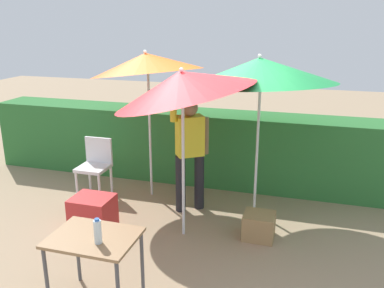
# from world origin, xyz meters

# --- Properties ---
(ground_plane) EXTENTS (24.00, 24.00, 0.00)m
(ground_plane) POSITION_xyz_m (0.00, 0.00, 0.00)
(ground_plane) COLOR #9E8466
(hedge_row) EXTENTS (8.00, 0.70, 1.18)m
(hedge_row) POSITION_xyz_m (0.00, 1.79, 0.59)
(hedge_row) COLOR #2D7033
(hedge_row) RESTS_ON ground_plane
(umbrella_rainbow) EXTENTS (1.98, 1.98, 2.28)m
(umbrella_rainbow) POSITION_xyz_m (0.76, 0.81, 1.99)
(umbrella_rainbow) COLOR silver
(umbrella_rainbow) RESTS_ON ground_plane
(umbrella_orange) EXTENTS (1.66, 1.64, 2.33)m
(umbrella_orange) POSITION_xyz_m (-0.87, 0.95, 2.03)
(umbrella_orange) COLOR silver
(umbrella_orange) RESTS_ON ground_plane
(umbrella_yellow) EXTENTS (1.69, 1.66, 2.28)m
(umbrella_yellow) POSITION_xyz_m (-0.00, -0.09, 1.93)
(umbrella_yellow) COLOR silver
(umbrella_yellow) RESTS_ON ground_plane
(person_vendor) EXTENTS (0.50, 0.39, 1.88)m
(person_vendor) POSITION_xyz_m (-0.14, 0.65, 0.93)
(person_vendor) COLOR black
(person_vendor) RESTS_ON ground_plane
(chair_plastic) EXTENTS (0.44, 0.44, 0.89)m
(chair_plastic) POSITION_xyz_m (-1.67, 0.74, 0.51)
(chair_plastic) COLOR silver
(chair_plastic) RESTS_ON ground_plane
(cooler_box) EXTENTS (0.51, 0.44, 0.45)m
(cooler_box) POSITION_xyz_m (-1.17, -0.26, 0.22)
(cooler_box) COLOR red
(cooler_box) RESTS_ON ground_plane
(crate_cardboard) EXTENTS (0.38, 0.35, 0.32)m
(crate_cardboard) POSITION_xyz_m (0.92, 0.13, 0.16)
(crate_cardboard) COLOR #9E7A4C
(crate_cardboard) RESTS_ON ground_plane
(folding_table) EXTENTS (0.80, 0.60, 0.72)m
(folding_table) POSITION_xyz_m (-0.40, -1.54, 0.63)
(folding_table) COLOR #4C4C51
(folding_table) RESTS_ON ground_plane
(bottle_water) EXTENTS (0.07, 0.07, 0.24)m
(bottle_water) POSITION_xyz_m (-0.30, -1.63, 0.83)
(bottle_water) COLOR silver
(bottle_water) RESTS_ON folding_table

